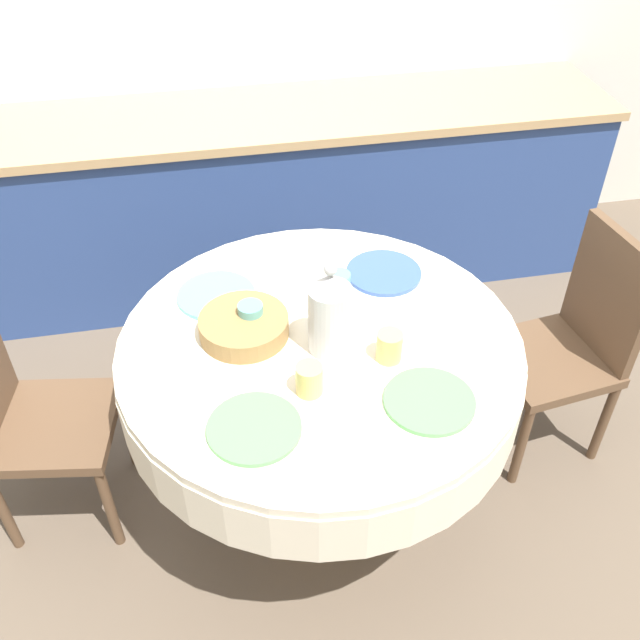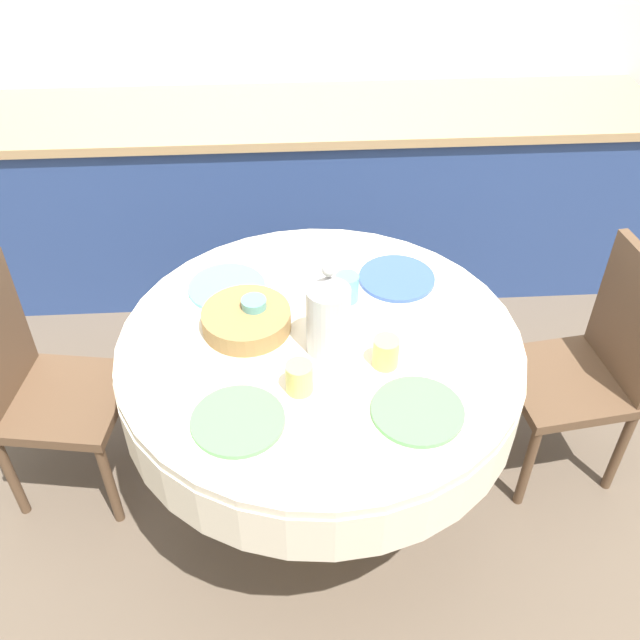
% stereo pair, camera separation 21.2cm
% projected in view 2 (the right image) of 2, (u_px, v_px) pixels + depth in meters
% --- Properties ---
extents(ground_plane, '(12.00, 12.00, 0.00)m').
position_uv_depth(ground_plane, '(320.00, 493.00, 2.67)').
color(ground_plane, brown).
extents(kitchen_counter, '(3.24, 0.64, 0.88)m').
position_uv_depth(kitchen_counter, '(302.00, 196.00, 3.46)').
color(kitchen_counter, '#2D4784').
rests_on(kitchen_counter, ground_plane).
extents(dining_table, '(1.25, 1.25, 0.77)m').
position_uv_depth(dining_table, '(320.00, 370.00, 2.25)').
color(dining_table, tan).
rests_on(dining_table, ground_plane).
extents(chair_left, '(0.45, 0.45, 0.92)m').
position_uv_depth(chair_left, '(591.00, 362.00, 2.49)').
color(chair_left, brown).
rests_on(chair_left, ground_plane).
extents(chair_right, '(0.46, 0.46, 0.92)m').
position_uv_depth(chair_right, '(36.00, 381.00, 2.41)').
color(chair_right, brown).
rests_on(chair_right, ground_plane).
extents(plate_near_left, '(0.26, 0.26, 0.01)m').
position_uv_depth(plate_near_left, '(238.00, 421.00, 1.91)').
color(plate_near_left, '#5BA85B').
rests_on(plate_near_left, dining_table).
extents(cup_near_left, '(0.08, 0.08, 0.09)m').
position_uv_depth(cup_near_left, '(299.00, 378.00, 1.98)').
color(cup_near_left, '#DBB766').
rests_on(cup_near_left, dining_table).
extents(plate_near_right, '(0.26, 0.26, 0.01)m').
position_uv_depth(plate_near_right, '(418.00, 411.00, 1.94)').
color(plate_near_right, '#5BA85B').
rests_on(plate_near_right, dining_table).
extents(cup_near_right, '(0.08, 0.08, 0.09)m').
position_uv_depth(cup_near_right, '(386.00, 352.00, 2.06)').
color(cup_near_right, '#DBB766').
rests_on(cup_near_right, dining_table).
extents(plate_far_left, '(0.26, 0.26, 0.01)m').
position_uv_depth(plate_far_left, '(227.00, 287.00, 2.36)').
color(plate_far_left, '#60BCB7').
rests_on(plate_far_left, dining_table).
extents(cup_far_left, '(0.08, 0.08, 0.09)m').
position_uv_depth(cup_far_left, '(254.00, 312.00, 2.20)').
color(cup_far_left, '#5BA39E').
rests_on(cup_far_left, dining_table).
extents(plate_far_right, '(0.26, 0.26, 0.01)m').
position_uv_depth(plate_far_right, '(397.00, 278.00, 2.40)').
color(plate_far_right, '#3856AD').
rests_on(plate_far_right, dining_table).
extents(cup_far_right, '(0.08, 0.08, 0.09)m').
position_uv_depth(cup_far_right, '(347.00, 288.00, 2.29)').
color(cup_far_right, '#5BA39E').
rests_on(cup_far_right, dining_table).
extents(coffee_carafe, '(0.13, 0.13, 0.31)m').
position_uv_depth(coffee_carafe, '(328.00, 314.00, 2.06)').
color(coffee_carafe, '#B2B2B7').
rests_on(coffee_carafe, dining_table).
extents(bread_basket, '(0.27, 0.27, 0.07)m').
position_uv_depth(bread_basket, '(246.00, 320.00, 2.19)').
color(bread_basket, olive).
rests_on(bread_basket, dining_table).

